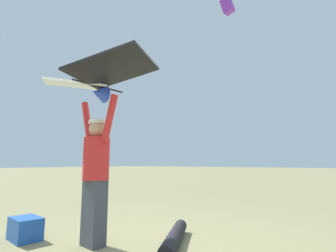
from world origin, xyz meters
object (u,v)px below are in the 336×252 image
(cooler_box, at_px, (25,229))
(spare_kite_bag, at_px, (174,237))
(distant_kite_purple_low_right, at_px, (227,6))
(held_stunt_kite, at_px, (93,81))
(kite_flyer_person, at_px, (96,171))

(cooler_box, bearing_deg, spare_kite_bag, 37.06)
(distant_kite_purple_low_right, bearing_deg, cooler_box, -83.23)
(held_stunt_kite, xyz_separation_m, cooler_box, (-0.94, -0.33, -2.00))
(kite_flyer_person, bearing_deg, distant_kite_purple_low_right, 102.89)
(held_stunt_kite, bearing_deg, spare_kite_bag, 44.89)
(held_stunt_kite, distance_m, spare_kite_bag, 2.34)
(kite_flyer_person, bearing_deg, spare_kite_bag, 41.39)
(distant_kite_purple_low_right, bearing_deg, spare_kite_bag, -71.20)
(distant_kite_purple_low_right, relative_size, spare_kite_bag, 0.70)
(distant_kite_purple_low_right, height_order, cooler_box, distant_kite_purple_low_right)
(cooler_box, bearing_deg, held_stunt_kite, 23.60)
(held_stunt_kite, distance_m, distant_kite_purple_low_right, 11.58)
(held_stunt_kite, height_order, distant_kite_purple_low_right, distant_kite_purple_low_right)
(distant_kite_purple_low_right, xyz_separation_m, spare_kite_bag, (2.85, -8.37, -8.86))
(kite_flyer_person, relative_size, held_stunt_kite, 0.90)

